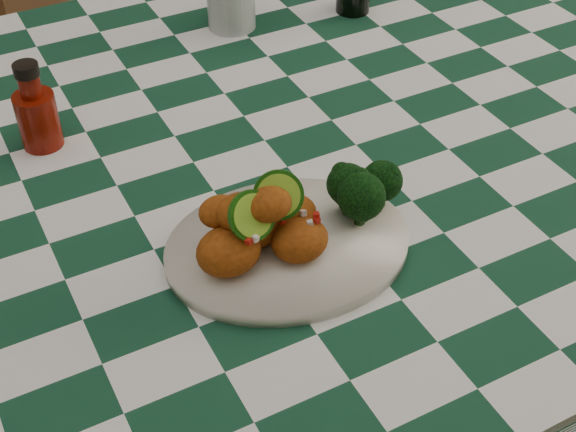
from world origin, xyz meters
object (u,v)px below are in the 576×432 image
dining_table (212,357)px  wooden_chair_right (269,55)px  fried_chicken_pile (266,220)px  plate (288,247)px  ketchup_bottle (35,106)px

dining_table → wooden_chair_right: wooden_chair_right is taller
dining_table → fried_chicken_pile: size_ratio=12.47×
plate → wooden_chair_right: wooden_chair_right is taller
wooden_chair_right → dining_table: bearing=-129.0°
fried_chicken_pile → ketchup_bottle: (-0.16, 0.33, -0.00)m
wooden_chair_right → fried_chicken_pile: bearing=-122.5°
plate → ketchup_bottle: size_ratio=2.32×
plate → ketchup_bottle: bearing=119.5°
fried_chicken_pile → wooden_chair_right: 1.08m
plate → wooden_chair_right: size_ratio=0.30×
dining_table → wooden_chair_right: 0.84m
fried_chicken_pile → ketchup_bottle: size_ratio=1.11×
fried_chicken_pile → wooden_chair_right: size_ratio=0.14×
dining_table → ketchup_bottle: (-0.16, 0.13, 0.45)m
plate → fried_chicken_pile: size_ratio=2.09×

